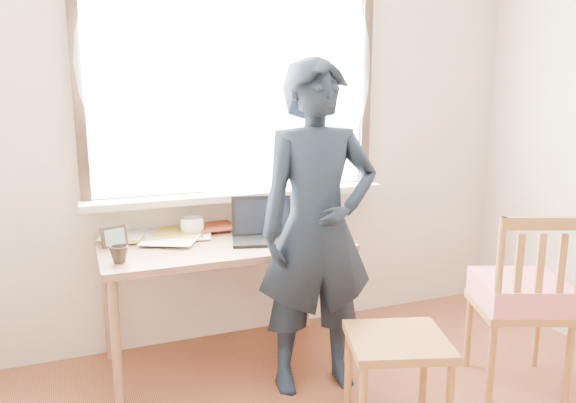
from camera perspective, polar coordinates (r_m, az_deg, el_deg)
name	(u,v)px	position (r m, az deg, el deg)	size (l,w,h in m)	color
room_shell	(444,69)	(1.90, 15.61, 12.80)	(3.52, 4.02, 2.61)	beige
desk	(224,255)	(3.19, -6.51, -5.39)	(1.35, 0.68, 0.72)	brown
laptop	(262,230)	(3.19, -2.61, -2.91)	(0.40, 0.36, 0.23)	black
mug_white	(192,227)	(3.32, -9.71, -2.52)	(0.14, 0.14, 0.11)	white
mug_dark	(119,254)	(2.90, -16.79, -5.15)	(0.09, 0.09, 0.09)	black
mouse	(310,235)	(3.23, 2.26, -3.41)	(0.09, 0.06, 0.04)	black
desk_clutter	(152,235)	(3.30, -13.64, -3.36)	(0.69, 0.53, 0.04)	white
book_a	(144,236)	(3.33, -14.43, -3.44)	(0.18, 0.24, 0.02)	white
book_b	(276,226)	(3.47, -1.22, -2.48)	(0.16, 0.22, 0.02)	white
picture_frame	(114,238)	(3.16, -17.24, -3.58)	(0.14, 0.06, 0.11)	black
work_chair	(397,351)	(2.72, 11.02, -14.72)	(0.55, 0.54, 0.45)	#9A6632
side_chair	(521,295)	(3.21, 22.62, -8.77)	(0.58, 0.57, 0.97)	#9A6632
person	(318,229)	(2.89, 3.02, -2.79)	(0.63, 0.41, 1.72)	black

